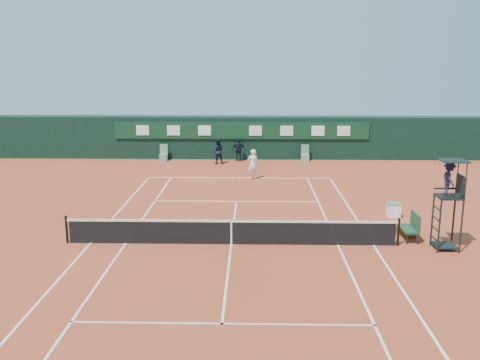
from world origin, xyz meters
name	(u,v)px	position (x,y,z in m)	size (l,w,h in m)	color
ground	(231,244)	(0.00, 0.00, 0.00)	(90.00, 90.00, 0.00)	#B34A2A
court_lines	(231,244)	(0.00, 0.00, 0.01)	(11.05, 23.85, 0.01)	white
tennis_net	(231,232)	(0.00, 0.00, 0.51)	(12.90, 0.10, 1.10)	black
back_wall	(242,137)	(0.00, 18.74, 1.51)	(40.00, 1.65, 3.00)	black
linesman_chair_left	(164,156)	(-5.50, 17.48, 0.32)	(0.55, 0.50, 1.15)	#5B8C69
linesman_chair_right	(305,157)	(4.50, 17.48, 0.32)	(0.55, 0.50, 1.15)	#60926B
umpire_chair	(450,186)	(8.06, -0.34, 2.46)	(0.96, 0.95, 3.42)	black
player_bench	(412,226)	(7.09, 0.67, 0.60)	(0.56, 1.20, 1.10)	#194025
tennis_bag	(406,232)	(7.06, 1.21, 0.16)	(0.37, 0.86, 0.32)	black
cooler	(393,210)	(7.22, 3.91, 0.33)	(0.57, 0.57, 0.65)	white
tennis_ball	(233,183)	(-0.32, 10.28, 0.04)	(0.08, 0.08, 0.08)	#B8D030
player	(253,164)	(0.82, 11.61, 0.90)	(0.66, 0.43, 1.81)	white
ball_kid_left	(218,151)	(-1.59, 16.41, 0.87)	(0.85, 0.66, 1.74)	black
ball_kid_right	(239,150)	(-0.17, 17.41, 0.81)	(0.95, 0.39, 1.62)	black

